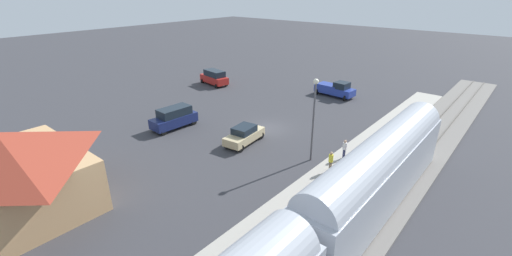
{
  "coord_description": "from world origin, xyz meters",
  "views": [
    {
      "loc": [
        -20.23,
        26.23,
        13.96
      ],
      "look_at": [
        -0.52,
        2.66,
        1.0
      ],
      "focal_mm": 23.75,
      "sensor_mm": 36.0,
      "label": 1
    }
  ],
  "objects_px": {
    "suv_navy": "(174,117)",
    "pickup_blue": "(335,89)",
    "station_building": "(7,172)",
    "pedestrian_on_platform": "(345,148)",
    "pedestrian_waiting_far": "(331,160)",
    "suv_red": "(214,77)",
    "sedan_tan": "(244,135)",
    "light_pole_near_platform": "(314,110)"
  },
  "relations": [
    {
      "from": "station_building",
      "to": "sedan_tan",
      "type": "distance_m",
      "value": 18.28
    },
    {
      "from": "suv_red",
      "to": "sedan_tan",
      "type": "xyz_separation_m",
      "value": [
        -17.35,
        12.62,
        -0.27
      ]
    },
    {
      "from": "pedestrian_on_platform",
      "to": "station_building",
      "type": "bearing_deg",
      "value": 56.43
    },
    {
      "from": "pedestrian_on_platform",
      "to": "suv_red",
      "type": "height_order",
      "value": "suv_red"
    },
    {
      "from": "pedestrian_on_platform",
      "to": "suv_red",
      "type": "xyz_separation_m",
      "value": [
        26.3,
        -9.89,
        -0.13
      ]
    },
    {
      "from": "suv_red",
      "to": "pickup_blue",
      "type": "distance_m",
      "value": 18.08
    },
    {
      "from": "station_building",
      "to": "pedestrian_on_platform",
      "type": "relative_size",
      "value": 5.91
    },
    {
      "from": "suv_navy",
      "to": "pickup_blue",
      "type": "height_order",
      "value": "suv_navy"
    },
    {
      "from": "station_building",
      "to": "pickup_blue",
      "type": "relative_size",
      "value": 1.83
    },
    {
      "from": "pedestrian_on_platform",
      "to": "pedestrian_waiting_far",
      "type": "distance_m",
      "value": 2.71
    },
    {
      "from": "pedestrian_on_platform",
      "to": "pickup_blue",
      "type": "height_order",
      "value": "pickup_blue"
    },
    {
      "from": "pedestrian_waiting_far",
      "to": "sedan_tan",
      "type": "bearing_deg",
      "value": 0.17
    },
    {
      "from": "suv_red",
      "to": "station_building",
      "type": "bearing_deg",
      "value": 112.98
    },
    {
      "from": "sedan_tan",
      "to": "suv_red",
      "type": "bearing_deg",
      "value": -36.05
    },
    {
      "from": "suv_navy",
      "to": "pickup_blue",
      "type": "bearing_deg",
      "value": -110.48
    },
    {
      "from": "pedestrian_on_platform",
      "to": "suv_navy",
      "type": "distance_m",
      "value": 17.81
    },
    {
      "from": "station_building",
      "to": "suv_red",
      "type": "bearing_deg",
      "value": -67.02
    },
    {
      "from": "pedestrian_on_platform",
      "to": "sedan_tan",
      "type": "xyz_separation_m",
      "value": [
        8.95,
        2.73,
        -0.4
      ]
    },
    {
      "from": "pedestrian_waiting_far",
      "to": "suv_navy",
      "type": "bearing_deg",
      "value": 6.17
    },
    {
      "from": "pedestrian_on_platform",
      "to": "suv_navy",
      "type": "height_order",
      "value": "suv_navy"
    },
    {
      "from": "suv_red",
      "to": "light_pole_near_platform",
      "type": "distance_m",
      "value": 26.84
    },
    {
      "from": "station_building",
      "to": "suv_navy",
      "type": "height_order",
      "value": "station_building"
    },
    {
      "from": "station_building",
      "to": "suv_red",
      "type": "xyz_separation_m",
      "value": [
        12.81,
        -30.21,
        -1.84
      ]
    },
    {
      "from": "suv_red",
      "to": "light_pole_near_platform",
      "type": "height_order",
      "value": "light_pole_near_platform"
    },
    {
      "from": "pedestrian_waiting_far",
      "to": "suv_red",
      "type": "relative_size",
      "value": 0.33
    },
    {
      "from": "pedestrian_waiting_far",
      "to": "light_pole_near_platform",
      "type": "distance_m",
      "value": 4.26
    },
    {
      "from": "pedestrian_on_platform",
      "to": "suv_red",
      "type": "distance_m",
      "value": 28.1
    },
    {
      "from": "suv_red",
      "to": "pickup_blue",
      "type": "height_order",
      "value": "suv_red"
    },
    {
      "from": "pickup_blue",
      "to": "light_pole_near_platform",
      "type": "relative_size",
      "value": 0.76
    },
    {
      "from": "sedan_tan",
      "to": "pickup_blue",
      "type": "height_order",
      "value": "pickup_blue"
    },
    {
      "from": "station_building",
      "to": "suv_red",
      "type": "height_order",
      "value": "station_building"
    },
    {
      "from": "pedestrian_on_platform",
      "to": "light_pole_near_platform",
      "type": "relative_size",
      "value": 0.24
    },
    {
      "from": "sedan_tan",
      "to": "suv_navy",
      "type": "bearing_deg",
      "value": 12.64
    },
    {
      "from": "pedestrian_waiting_far",
      "to": "pickup_blue",
      "type": "bearing_deg",
      "value": -63.31
    },
    {
      "from": "suv_navy",
      "to": "pickup_blue",
      "type": "distance_m",
      "value": 22.31
    },
    {
      "from": "pedestrian_on_platform",
      "to": "pickup_blue",
      "type": "bearing_deg",
      "value": -60.05
    },
    {
      "from": "pedestrian_waiting_far",
      "to": "pickup_blue",
      "type": "relative_size",
      "value": 0.31
    },
    {
      "from": "pedestrian_on_platform",
      "to": "pickup_blue",
      "type": "distance_m",
      "value": 18.83
    },
    {
      "from": "suv_navy",
      "to": "station_building",
      "type": "bearing_deg",
      "value": 103.3
    },
    {
      "from": "suv_red",
      "to": "sedan_tan",
      "type": "bearing_deg",
      "value": 143.95
    },
    {
      "from": "suv_navy",
      "to": "light_pole_near_platform",
      "type": "height_order",
      "value": "light_pole_near_platform"
    },
    {
      "from": "station_building",
      "to": "suv_navy",
      "type": "xyz_separation_m",
      "value": [
        3.72,
        -15.73,
        -1.84
      ]
    }
  ]
}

